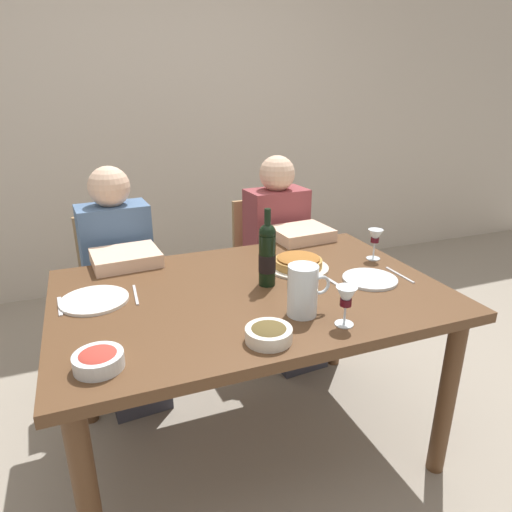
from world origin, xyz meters
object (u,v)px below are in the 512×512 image
at_px(dinner_plate_left_setting, 370,279).
at_px(diner_right, 285,255).
at_px(olive_bowl, 269,333).
at_px(wine_glass_left_diner, 346,299).
at_px(diner_left, 123,280).
at_px(chair_right, 267,261).
at_px(wine_glass_right_diner, 375,238).
at_px(wine_bottle, 267,254).
at_px(water_pitcher, 303,293).
at_px(dining_table, 251,310).
at_px(baked_tart, 298,263).
at_px(chair_left, 118,284).
at_px(dinner_plate_right_setting, 94,300).
at_px(salad_bowl, 98,360).

xyz_separation_m(dinner_plate_left_setting, diner_right, (-0.03, 0.76, -0.15)).
distance_m(olive_bowl, wine_glass_left_diner, 0.29).
xyz_separation_m(diner_left, chair_right, (0.88, 0.27, -0.12)).
relative_size(dinner_plate_left_setting, chair_right, 0.26).
relative_size(wine_glass_right_diner, diner_right, 0.12).
bearing_deg(wine_bottle, olive_bowl, -111.80).
height_order(water_pitcher, dinner_plate_left_setting, water_pitcher).
height_order(olive_bowl, diner_left, diner_left).
relative_size(dining_table, chair_right, 1.72).
relative_size(dining_table, diner_right, 1.29).
relative_size(wine_glass_right_diner, diner_left, 0.12).
bearing_deg(olive_bowl, diner_left, 109.62).
bearing_deg(wine_bottle, diner_left, 130.69).
bearing_deg(wine_bottle, water_pitcher, -86.42).
bearing_deg(baked_tart, chair_left, 134.81).
bearing_deg(chair_right, chair_left, -2.22).
bearing_deg(baked_tart, dinner_plate_right_setting, -178.77).
bearing_deg(wine_glass_right_diner, dinner_plate_right_setting, -179.91).
bearing_deg(water_pitcher, dining_table, 110.41).
relative_size(wine_bottle, wine_glass_left_diner, 2.29).
bearing_deg(wine_glass_left_diner, wine_bottle, 106.23).
bearing_deg(olive_bowl, diner_right, 62.57).
bearing_deg(olive_bowl, chair_right, 67.64).
height_order(water_pitcher, diner_right, diner_right).
bearing_deg(chair_right, wine_glass_right_diner, 100.40).
bearing_deg(baked_tart, olive_bowl, -124.78).
height_order(dinner_plate_right_setting, diner_right, diner_right).
relative_size(dinner_plate_left_setting, dinner_plate_right_setting, 0.90).
bearing_deg(wine_glass_right_diner, diner_left, 154.83).
relative_size(dining_table, wine_glass_left_diner, 10.85).
relative_size(olive_bowl, dinner_plate_left_setting, 0.67).
xyz_separation_m(water_pitcher, diner_left, (-0.54, 0.88, -0.22)).
bearing_deg(olive_bowl, dinner_plate_left_setting, 26.46).
distance_m(baked_tart, diner_left, 0.89).
bearing_deg(diner_left, chair_left, -90.78).
relative_size(salad_bowl, olive_bowl, 0.95).
bearing_deg(wine_glass_left_diner, diner_right, 75.73).
relative_size(wine_glass_right_diner, chair_left, 0.16).
bearing_deg(diner_right, chair_right, -90.76).
height_order(baked_tart, diner_right, diner_right).
bearing_deg(diner_left, wine_glass_right_diner, 150.25).
xyz_separation_m(chair_left, diner_right, (0.92, -0.20, 0.12)).
bearing_deg(diner_right, wine_glass_left_diner, 71.25).
xyz_separation_m(water_pitcher, dinner_plate_right_setting, (-0.68, 0.37, -0.07)).
bearing_deg(water_pitcher, baked_tart, 65.64).
bearing_deg(chair_left, chair_right, 177.68).
height_order(wine_bottle, dinner_plate_left_setting, wine_bottle).
relative_size(dining_table, wine_glass_right_diner, 10.51).
distance_m(olive_bowl, wine_glass_right_diner, 0.89).
relative_size(wine_glass_left_diner, wine_glass_right_diner, 0.97).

